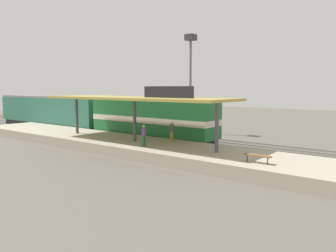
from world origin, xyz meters
TOP-DOWN VIEW (x-y plane):
  - ground_plane at (2.00, 0.00)m, footprint 120.00×120.00m
  - track_near at (0.00, 0.00)m, footprint 3.20×110.00m
  - track_far at (4.60, 0.00)m, footprint 3.20×110.00m
  - platform at (-4.60, 0.00)m, footprint 6.00×44.00m
  - station_canopy at (-4.60, -0.09)m, footprint 5.20×18.00m
  - platform_bench at (-6.00, -11.64)m, footprint 0.44×1.70m
  - locomotive at (0.00, 2.08)m, footprint 2.93×14.43m
  - passenger_carriage_single at (0.00, 20.08)m, footprint 2.90×20.00m
  - light_mast at (7.80, 2.64)m, footprint 1.10×1.10m
  - person_waiting at (-6.04, -2.33)m, footprint 0.34×0.34m
  - person_walking at (-2.83, -2.66)m, footprint 0.34×0.34m

SIDE VIEW (x-z plane):
  - ground_plane at x=2.00m, z-range 0.00..0.00m
  - track_near at x=0.00m, z-range -0.05..0.11m
  - track_far at x=4.60m, z-range -0.05..0.11m
  - platform at x=-4.60m, z-range 0.00..0.90m
  - platform_bench at x=-6.00m, z-range 1.09..1.59m
  - person_waiting at x=-6.04m, z-range 1.00..2.71m
  - person_walking at x=-2.83m, z-range 1.00..2.71m
  - passenger_carriage_single at x=0.00m, z-range 0.19..4.43m
  - locomotive at x=0.00m, z-range 0.19..4.63m
  - station_canopy at x=-4.60m, z-range 2.18..6.88m
  - light_mast at x=7.80m, z-range 2.55..14.25m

